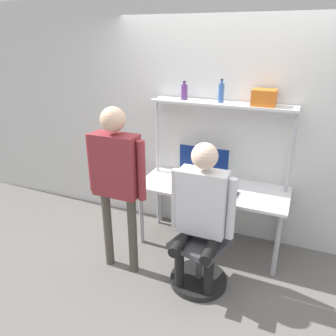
{
  "coord_description": "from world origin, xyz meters",
  "views": [
    {
      "loc": [
        0.81,
        -2.84,
        2.27
      ],
      "look_at": [
        -0.33,
        -0.12,
        1.09
      ],
      "focal_mm": 35.0,
      "sensor_mm": 36.0,
      "label": 1
    }
  ],
  "objects_px": {
    "cell_phone": "(236,195)",
    "office_chair": "(202,256)",
    "person_standing": "(116,171)",
    "laptop": "(215,185)",
    "storage_box": "(264,97)",
    "person_seated": "(202,206)",
    "monitor": "(204,161)",
    "bottle_blue": "(221,92)",
    "bottle_purple": "(184,92)"
  },
  "relations": [
    {
      "from": "office_chair",
      "to": "bottle_purple",
      "type": "distance_m",
      "value": 1.73
    },
    {
      "from": "person_seated",
      "to": "office_chair",
      "type": "bearing_deg",
      "value": 76.36
    },
    {
      "from": "cell_phone",
      "to": "person_standing",
      "type": "relative_size",
      "value": 0.09
    },
    {
      "from": "storage_box",
      "to": "office_chair",
      "type": "bearing_deg",
      "value": -111.84
    },
    {
      "from": "storage_box",
      "to": "bottle_blue",
      "type": "bearing_deg",
      "value": 180.0
    },
    {
      "from": "laptop",
      "to": "person_standing",
      "type": "xyz_separation_m",
      "value": [
        -0.79,
        -0.69,
        0.3
      ]
    },
    {
      "from": "cell_phone",
      "to": "monitor",
      "type": "bearing_deg",
      "value": 146.36
    },
    {
      "from": "person_seated",
      "to": "storage_box",
      "type": "height_order",
      "value": "storage_box"
    },
    {
      "from": "cell_phone",
      "to": "bottle_purple",
      "type": "bearing_deg",
      "value": 156.98
    },
    {
      "from": "cell_phone",
      "to": "person_seated",
      "type": "xyz_separation_m",
      "value": [
        -0.2,
        -0.58,
        0.12
      ]
    },
    {
      "from": "monitor",
      "to": "cell_phone",
      "type": "bearing_deg",
      "value": -33.64
    },
    {
      "from": "laptop",
      "to": "office_chair",
      "type": "distance_m",
      "value": 0.77
    },
    {
      "from": "person_seated",
      "to": "storage_box",
      "type": "bearing_deg",
      "value": 68.53
    },
    {
      "from": "laptop",
      "to": "storage_box",
      "type": "height_order",
      "value": "storage_box"
    },
    {
      "from": "office_chair",
      "to": "bottle_purple",
      "type": "bearing_deg",
      "value": 121.68
    },
    {
      "from": "cell_phone",
      "to": "person_standing",
      "type": "distance_m",
      "value": 1.26
    },
    {
      "from": "bottle_blue",
      "to": "bottle_purple",
      "type": "relative_size",
      "value": 1.21
    },
    {
      "from": "laptop",
      "to": "person_standing",
      "type": "relative_size",
      "value": 0.17
    },
    {
      "from": "monitor",
      "to": "bottle_blue",
      "type": "bearing_deg",
      "value": -0.35
    },
    {
      "from": "monitor",
      "to": "office_chair",
      "type": "height_order",
      "value": "monitor"
    },
    {
      "from": "storage_box",
      "to": "monitor",
      "type": "bearing_deg",
      "value": 179.91
    },
    {
      "from": "person_seated",
      "to": "bottle_purple",
      "type": "height_order",
      "value": "bottle_purple"
    },
    {
      "from": "monitor",
      "to": "person_standing",
      "type": "distance_m",
      "value": 1.12
    },
    {
      "from": "person_seated",
      "to": "bottle_purple",
      "type": "xyz_separation_m",
      "value": [
        -0.5,
        0.87,
        0.86
      ]
    },
    {
      "from": "laptop",
      "to": "person_standing",
      "type": "distance_m",
      "value": 1.09
    },
    {
      "from": "cell_phone",
      "to": "bottle_blue",
      "type": "height_order",
      "value": "bottle_blue"
    },
    {
      "from": "person_standing",
      "to": "cell_phone",
      "type": "bearing_deg",
      "value": 32.71
    },
    {
      "from": "person_seated",
      "to": "bottle_purple",
      "type": "relative_size",
      "value": 7.25
    },
    {
      "from": "cell_phone",
      "to": "office_chair",
      "type": "bearing_deg",
      "value": -109.19
    },
    {
      "from": "office_chair",
      "to": "storage_box",
      "type": "relative_size",
      "value": 4.01
    },
    {
      "from": "person_standing",
      "to": "laptop",
      "type": "bearing_deg",
      "value": 41.47
    },
    {
      "from": "person_seated",
      "to": "person_standing",
      "type": "relative_size",
      "value": 0.85
    },
    {
      "from": "person_seated",
      "to": "person_standing",
      "type": "bearing_deg",
      "value": -174.46
    },
    {
      "from": "person_seated",
      "to": "bottle_blue",
      "type": "height_order",
      "value": "bottle_blue"
    },
    {
      "from": "office_chair",
      "to": "monitor",
      "type": "bearing_deg",
      "value": 107.46
    },
    {
      "from": "office_chair",
      "to": "person_standing",
      "type": "height_order",
      "value": "person_standing"
    },
    {
      "from": "office_chair",
      "to": "bottle_blue",
      "type": "distance_m",
      "value": 1.67
    },
    {
      "from": "office_chair",
      "to": "person_seated",
      "type": "relative_size",
      "value": 0.65
    },
    {
      "from": "monitor",
      "to": "person_seated",
      "type": "bearing_deg",
      "value": -73.93
    },
    {
      "from": "monitor",
      "to": "cell_phone",
      "type": "relative_size",
      "value": 3.97
    },
    {
      "from": "cell_phone",
      "to": "office_chair",
      "type": "distance_m",
      "value": 0.73
    },
    {
      "from": "laptop",
      "to": "storage_box",
      "type": "distance_m",
      "value": 1.02
    },
    {
      "from": "monitor",
      "to": "bottle_purple",
      "type": "xyz_separation_m",
      "value": [
        -0.25,
        -0.0,
        0.77
      ]
    },
    {
      "from": "monitor",
      "to": "person_seated",
      "type": "xyz_separation_m",
      "value": [
        0.25,
        -0.87,
        -0.09
      ]
    },
    {
      "from": "bottle_purple",
      "to": "cell_phone",
      "type": "bearing_deg",
      "value": -23.02
    },
    {
      "from": "person_standing",
      "to": "bottle_blue",
      "type": "xyz_separation_m",
      "value": [
        0.73,
        0.95,
        0.64
      ]
    },
    {
      "from": "laptop",
      "to": "storage_box",
      "type": "xyz_separation_m",
      "value": [
        0.38,
        0.26,
        0.91
      ]
    },
    {
      "from": "monitor",
      "to": "person_standing",
      "type": "xyz_separation_m",
      "value": [
        -0.57,
        -0.95,
        0.15
      ]
    },
    {
      "from": "person_standing",
      "to": "bottle_purple",
      "type": "distance_m",
      "value": 1.18
    },
    {
      "from": "monitor",
      "to": "laptop",
      "type": "bearing_deg",
      "value": -50.63
    }
  ]
}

